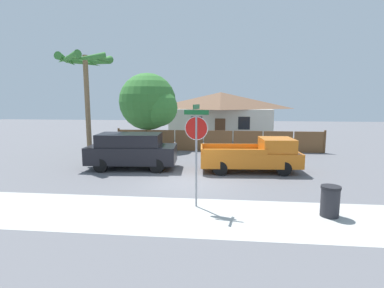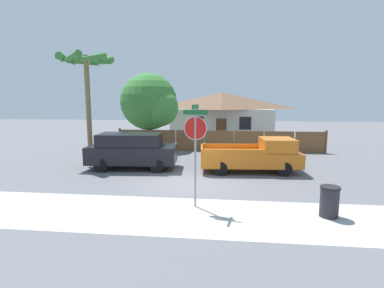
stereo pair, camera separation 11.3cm
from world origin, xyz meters
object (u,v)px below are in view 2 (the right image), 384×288
at_px(orange_pickup, 255,156).
at_px(trash_bin, 329,201).
at_px(house, 222,114).
at_px(red_suv, 132,150).
at_px(oak_tree, 151,103).
at_px(palm_tree, 87,69).
at_px(stop_sign, 195,138).

bearing_deg(orange_pickup, trash_bin, -77.37).
distance_m(house, red_suv, 15.02).
xyz_separation_m(oak_tree, red_suv, (0.62, -6.68, -2.37)).
bearing_deg(palm_tree, stop_sign, -44.80).
height_order(house, oak_tree, oak_tree).
distance_m(house, palm_tree, 15.10).
xyz_separation_m(oak_tree, orange_pickup, (6.98, -6.66, -2.55)).
xyz_separation_m(red_suv, trash_bin, (8.10, -5.74, -0.51)).
xyz_separation_m(red_suv, orange_pickup, (6.35, 0.02, -0.19)).
height_order(palm_tree, stop_sign, palm_tree).
bearing_deg(red_suv, stop_sign, -58.04).
relative_size(oak_tree, red_suv, 1.18).
height_order(orange_pickup, stop_sign, stop_sign).
relative_size(palm_tree, orange_pickup, 1.23).
distance_m(oak_tree, red_suv, 7.12).
xyz_separation_m(house, palm_tree, (-7.51, -12.73, 3.08)).
bearing_deg(house, orange_pickup, -82.52).
distance_m(red_suv, stop_sign, 6.72).
height_order(palm_tree, red_suv, palm_tree).
relative_size(palm_tree, trash_bin, 6.37).
height_order(palm_tree, trash_bin, palm_tree).
distance_m(orange_pickup, stop_sign, 6.08).
relative_size(house, oak_tree, 1.78).
bearing_deg(stop_sign, palm_tree, 145.11).
height_order(oak_tree, stop_sign, oak_tree).
bearing_deg(oak_tree, orange_pickup, -43.68).
bearing_deg(trash_bin, orange_pickup, 106.84).
height_order(oak_tree, orange_pickup, oak_tree).
relative_size(house, red_suv, 2.11).
relative_size(red_suv, stop_sign, 1.36).
distance_m(oak_tree, orange_pickup, 9.98).
relative_size(palm_tree, stop_sign, 1.79).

